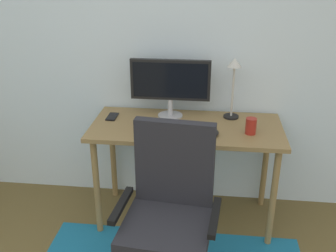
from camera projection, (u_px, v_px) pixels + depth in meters
wall_back at (136, 37)px, 2.87m from camera, size 6.00×0.10×2.60m
desk at (186, 137)px, 2.75m from camera, size 1.32×0.59×0.77m
monitor at (170, 83)px, 2.76m from camera, size 0.57×0.18×0.42m
keyboard at (171, 133)px, 2.58m from camera, size 0.43×0.13×0.02m
computer_mouse at (214, 133)px, 2.56m from camera, size 0.06×0.10×0.03m
coffee_cup at (251, 126)px, 2.57m from camera, size 0.07×0.07×0.11m
cell_phone at (112, 117)px, 2.85m from camera, size 0.07×0.14×0.01m
desk_lamp at (234, 77)px, 2.73m from camera, size 0.11×0.11×0.44m
office_chair at (169, 232)px, 2.18m from camera, size 0.57×0.53×1.05m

